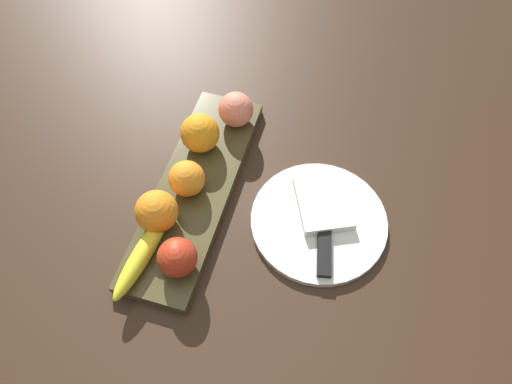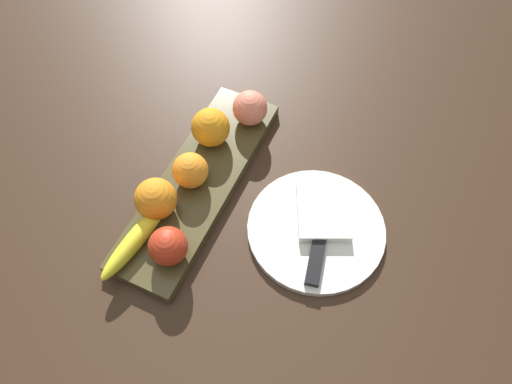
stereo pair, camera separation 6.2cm
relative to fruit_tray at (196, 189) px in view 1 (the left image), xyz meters
name	(u,v)px [view 1 (the left image)]	position (x,y,z in m)	size (l,w,h in m)	color
ground_plane	(171,209)	(-0.05, 0.03, -0.01)	(2.40, 2.40, 0.00)	#362417
fruit_tray	(196,189)	(0.00, 0.00, 0.00)	(0.46, 0.13, 0.02)	#453F21
apple	(177,257)	(-0.16, -0.03, 0.05)	(0.07, 0.07, 0.07)	red
banana	(140,254)	(-0.16, 0.04, 0.03)	(0.17, 0.03, 0.03)	yellow
orange_near_apple	(200,133)	(0.09, 0.02, 0.05)	(0.08, 0.08, 0.08)	orange
orange_near_banana	(187,179)	(-0.01, 0.01, 0.05)	(0.07, 0.07, 0.07)	orange
orange_center	(155,211)	(-0.09, 0.03, 0.05)	(0.07, 0.07, 0.07)	orange
peach	(236,110)	(0.17, -0.03, 0.05)	(0.07, 0.07, 0.07)	#EA7E64
dinner_plate	(319,221)	(0.00, -0.24, -0.01)	(0.25, 0.25, 0.01)	white
folded_napkin	(323,203)	(0.03, -0.24, 0.01)	(0.12, 0.09, 0.02)	white
knife	(324,244)	(-0.05, -0.26, 0.01)	(0.18, 0.06, 0.01)	silver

